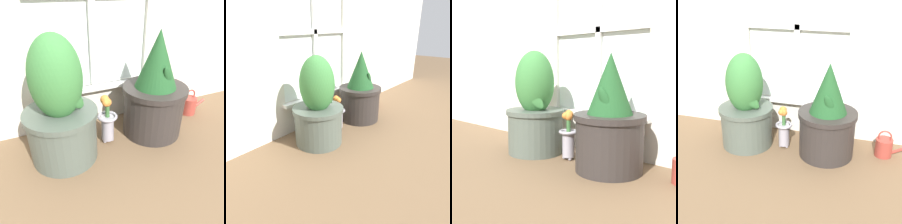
% 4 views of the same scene
% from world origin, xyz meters
% --- Properties ---
extents(ground_plane, '(10.00, 10.00, 0.00)m').
position_xyz_m(ground_plane, '(0.00, 0.00, 0.00)').
color(ground_plane, brown).
extents(potted_plant_left, '(0.37, 0.37, 0.65)m').
position_xyz_m(potted_plant_left, '(-0.28, 0.22, 0.27)').
color(potted_plant_left, '#4C564C').
rests_on(potted_plant_left, ground_plane).
extents(potted_plant_right, '(0.38, 0.38, 0.63)m').
position_xyz_m(potted_plant_right, '(0.28, 0.23, 0.26)').
color(potted_plant_right, '#2D2826').
rests_on(potted_plant_right, ground_plane).
extents(flower_vase, '(0.12, 0.12, 0.30)m').
position_xyz_m(flower_vase, '(-0.02, 0.24, 0.15)').
color(flower_vase, '#99939E').
rests_on(flower_vase, ground_plane).
extents(watering_can, '(0.20, 0.11, 0.19)m').
position_xyz_m(watering_can, '(0.65, 0.32, 0.06)').
color(watering_can, '#99382D').
rests_on(watering_can, ground_plane).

